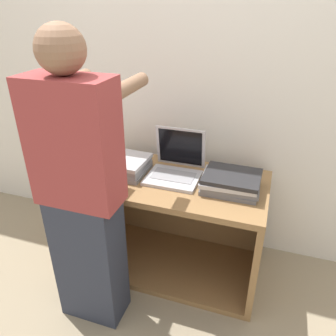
% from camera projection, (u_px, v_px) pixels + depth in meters
% --- Properties ---
extents(ground_plane, '(12.00, 12.00, 0.00)m').
position_uv_depth(ground_plane, '(157.00, 297.00, 1.99)').
color(ground_plane, gray).
extents(wall_back, '(8.00, 0.05, 2.40)m').
position_uv_depth(wall_back, '(193.00, 74.00, 2.03)').
color(wall_back, silver).
rests_on(wall_back, ground_plane).
extents(cart, '(1.11, 0.60, 0.66)m').
position_uv_depth(cart, '(175.00, 219.00, 2.15)').
color(cart, olive).
rests_on(cart, ground_plane).
extents(laptop_open, '(0.31, 0.30, 0.28)m').
position_uv_depth(laptop_open, '(175.00, 167.00, 1.96)').
color(laptop_open, '#B7B7BC').
rests_on(laptop_open, cart).
extents(laptop_stack_left, '(0.32, 0.27, 0.09)m').
position_uv_depth(laptop_stack_left, '(121.00, 165.00, 2.01)').
color(laptop_stack_left, gray).
rests_on(laptop_stack_left, cart).
extents(laptop_stack_right, '(0.33, 0.27, 0.09)m').
position_uv_depth(laptop_stack_right, '(231.00, 182.00, 1.82)').
color(laptop_stack_right, slate).
rests_on(laptop_stack_right, cart).
extents(person, '(0.40, 0.52, 1.54)m').
position_uv_depth(person, '(82.00, 195.00, 1.58)').
color(person, '#2D3342').
rests_on(person, ground_plane).
extents(inventory_tag, '(0.06, 0.02, 0.01)m').
position_uv_depth(inventory_tag, '(115.00, 161.00, 1.94)').
color(inventory_tag, red).
rests_on(inventory_tag, laptop_stack_left).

